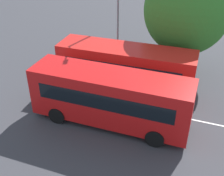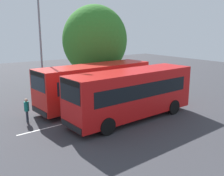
% 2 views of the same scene
% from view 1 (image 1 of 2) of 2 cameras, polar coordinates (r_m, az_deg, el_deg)
% --- Properties ---
extents(ground_plane, '(69.03, 69.03, 0.00)m').
position_cam_1_polar(ground_plane, '(19.39, 1.28, -3.23)').
color(ground_plane, '#38383D').
extents(bus_far_left, '(9.70, 3.37, 3.34)m').
position_cam_1_polar(bus_far_left, '(20.01, 2.64, 4.08)').
color(bus_far_left, red).
rests_on(bus_far_left, ground).
extents(bus_center_left, '(9.66, 3.14, 3.34)m').
position_cam_1_polar(bus_center_left, '(16.76, -0.44, -1.78)').
color(bus_center_left, red).
rests_on(bus_center_left, ground).
extents(pedestrian, '(0.35, 0.35, 1.62)m').
position_cam_1_polar(pedestrian, '(22.46, -11.05, 4.15)').
color(pedestrian, '#232833').
rests_on(pedestrian, ground).
extents(street_lamp, '(1.29, 2.67, 8.94)m').
position_cam_1_polar(street_lamp, '(23.50, 1.24, 16.88)').
color(street_lamp, gray).
rests_on(street_lamp, ground).
extents(depot_tree, '(6.37, 5.74, 8.34)m').
position_cam_1_polar(depot_tree, '(22.43, 14.72, 14.82)').
color(depot_tree, '#4C3823').
rests_on(depot_tree, ground).
extents(lane_stripe_outer_left, '(14.05, 1.04, 0.01)m').
position_cam_1_polar(lane_stripe_outer_left, '(19.39, 1.28, -3.22)').
color(lane_stripe_outer_left, silver).
rests_on(lane_stripe_outer_left, ground).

